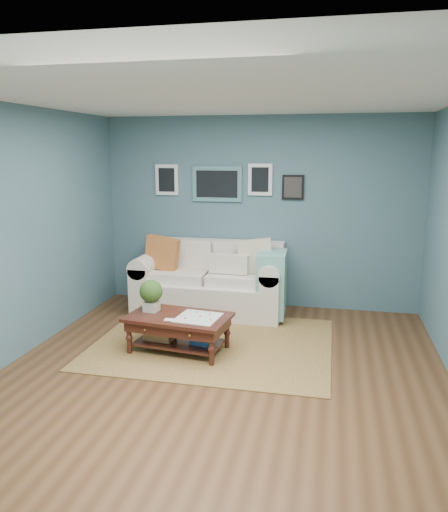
# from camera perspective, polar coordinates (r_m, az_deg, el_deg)

# --- Properties ---
(room_shell) EXTENTS (5.00, 5.02, 2.70)m
(room_shell) POSITION_cam_1_polar(r_m,az_deg,el_deg) (4.76, -0.46, 1.59)
(room_shell) COLOR brown
(room_shell) RESTS_ON ground
(area_rug) EXTENTS (2.71, 2.17, 0.01)m
(area_rug) POSITION_cam_1_polar(r_m,az_deg,el_deg) (5.93, -1.24, -9.92)
(area_rug) COLOR brown
(area_rug) RESTS_ON ground
(loveseat) EXTENTS (2.09, 0.95, 1.07)m
(loveseat) POSITION_cam_1_polar(r_m,az_deg,el_deg) (6.95, -0.87, -2.88)
(loveseat) COLOR white
(loveseat) RESTS_ON ground
(coffee_table) EXTENTS (1.19, 0.78, 0.79)m
(coffee_table) POSITION_cam_1_polar(r_m,az_deg,el_deg) (5.65, -5.75, -7.39)
(coffee_table) COLOR black
(coffee_table) RESTS_ON ground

